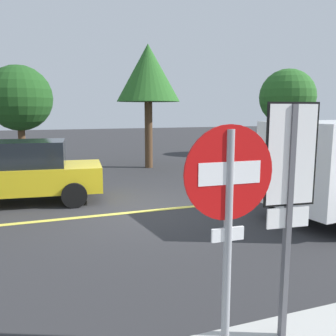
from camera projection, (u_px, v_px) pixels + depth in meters
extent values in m
plane|color=#2D2D30|center=(142.00, 212.00, 8.77)|extent=(80.00, 80.00, 0.00)
cube|color=#E0D14C|center=(249.00, 201.00, 9.77)|extent=(28.00, 0.16, 0.01)
cylinder|color=gray|center=(227.00, 270.00, 2.94)|extent=(0.07, 0.07, 2.30)
cylinder|color=red|center=(229.00, 173.00, 2.81)|extent=(0.76, 0.05, 0.76)
cube|color=white|center=(229.00, 173.00, 2.81)|extent=(0.53, 0.05, 0.18)
cube|color=white|center=(228.00, 234.00, 2.89)|extent=(0.28, 0.03, 0.11)
cube|color=#4C4C51|center=(287.00, 233.00, 3.53)|extent=(0.06, 0.06, 2.50)
cube|color=white|center=(291.00, 155.00, 3.41)|extent=(0.50, 0.07, 0.95)
cube|color=black|center=(291.00, 155.00, 3.41)|extent=(0.54, 0.07, 0.99)
cube|color=white|center=(288.00, 218.00, 3.50)|extent=(0.45, 0.06, 0.20)
cylinder|color=black|center=(281.00, 197.00, 8.69)|extent=(0.79, 0.35, 0.76)
cube|color=gold|center=(15.00, 179.00, 9.52)|extent=(4.66, 2.19, 0.66)
cube|color=black|center=(22.00, 154.00, 9.47)|extent=(2.31, 1.74, 0.66)
cylinder|color=black|center=(74.00, 195.00, 9.10)|extent=(0.66, 0.29, 0.64)
cylinder|color=black|center=(75.00, 182.00, 10.76)|extent=(0.66, 0.29, 0.64)
cylinder|color=#513823|center=(149.00, 135.00, 15.34)|extent=(0.33, 0.33, 2.80)
cone|color=#286023|center=(148.00, 73.00, 14.93)|extent=(2.64, 2.64, 2.35)
cylinder|color=#513823|center=(22.00, 143.00, 14.90)|extent=(0.28, 0.28, 2.20)
sphere|color=#1E4C1C|center=(19.00, 98.00, 14.61)|extent=(2.65, 2.65, 2.65)
cylinder|color=#513823|center=(285.00, 134.00, 19.71)|extent=(0.26, 0.26, 2.33)
sphere|color=#286023|center=(287.00, 97.00, 19.39)|extent=(2.99, 2.99, 2.99)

